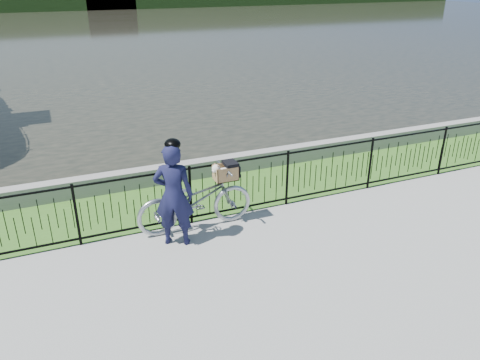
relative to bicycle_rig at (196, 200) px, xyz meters
name	(u,v)px	position (x,y,z in m)	size (l,w,h in m)	color
ground	(278,255)	(0.97, -1.40, -0.57)	(120.00, 120.00, 0.00)	gray
grass_strip	(223,192)	(0.97, 1.20, -0.57)	(60.00, 2.00, 0.01)	#35631F
water	(81,34)	(0.97, 31.60, -0.57)	(120.00, 120.00, 0.00)	#28281E
quay_wall	(207,168)	(0.97, 2.20, -0.37)	(60.00, 0.30, 0.40)	gray
fence	(241,186)	(0.97, 0.20, 0.01)	(14.00, 0.06, 1.15)	black
bicycle_rig	(196,200)	(0.00, 0.00, 0.00)	(2.14, 0.75, 1.22)	#A1A7AD
cyclist	(174,194)	(-0.49, -0.36, 0.36)	(0.78, 0.67, 1.89)	#131434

